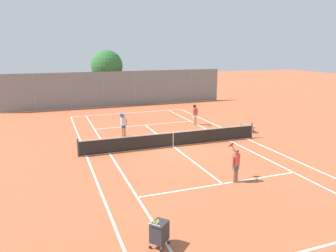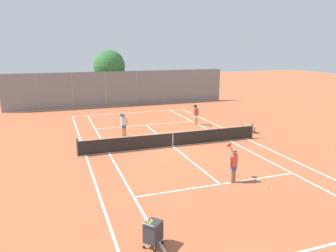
{
  "view_description": "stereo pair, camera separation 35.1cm",
  "coord_description": "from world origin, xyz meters",
  "px_view_note": "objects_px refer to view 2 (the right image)",
  "views": [
    {
      "loc": [
        -7.38,
        -18.9,
        6.21
      ],
      "look_at": [
        0.2,
        1.5,
        1.0
      ],
      "focal_mm": 35.0,
      "sensor_mm": 36.0,
      "label": 1
    },
    {
      "loc": [
        -7.05,
        -19.02,
        6.21
      ],
      "look_at": [
        0.2,
        1.5,
        1.0
      ],
      "focal_mm": 35.0,
      "sensor_mm": 36.0,
      "label": 2
    }
  ],
  "objects_px": {
    "ball_cart": "(153,231)",
    "tree_behind_left": "(110,67)",
    "loose_tennis_ball_1": "(267,187)",
    "player_near_side": "(233,164)",
    "courtside_bench": "(248,126)",
    "player_far_left": "(124,124)",
    "tennis_net": "(173,139)",
    "player_far_right": "(196,114)",
    "loose_tennis_ball_0": "(179,114)"
  },
  "relations": [
    {
      "from": "loose_tennis_ball_1",
      "to": "tree_behind_left",
      "type": "distance_m",
      "value": 26.09
    },
    {
      "from": "player_near_side",
      "to": "player_far_left",
      "type": "height_order",
      "value": "same"
    },
    {
      "from": "tennis_net",
      "to": "player_far_left",
      "type": "xyz_separation_m",
      "value": [
        -2.45,
        3.53,
        0.42
      ]
    },
    {
      "from": "tennis_net",
      "to": "player_far_left",
      "type": "distance_m",
      "value": 4.31
    },
    {
      "from": "player_far_right",
      "to": "tennis_net",
      "type": "bearing_deg",
      "value": -127.66
    },
    {
      "from": "player_far_right",
      "to": "player_near_side",
      "type": "bearing_deg",
      "value": -105.69
    },
    {
      "from": "tennis_net",
      "to": "loose_tennis_ball_0",
      "type": "height_order",
      "value": "tennis_net"
    },
    {
      "from": "courtside_bench",
      "to": "tree_behind_left",
      "type": "distance_m",
      "value": 18.48
    },
    {
      "from": "loose_tennis_ball_0",
      "to": "loose_tennis_ball_1",
      "type": "height_order",
      "value": "same"
    },
    {
      "from": "ball_cart",
      "to": "loose_tennis_ball_1",
      "type": "distance_m",
      "value": 6.77
    },
    {
      "from": "player_near_side",
      "to": "loose_tennis_ball_1",
      "type": "relative_size",
      "value": 26.88
    },
    {
      "from": "player_near_side",
      "to": "courtside_bench",
      "type": "bearing_deg",
      "value": 53.02
    },
    {
      "from": "tennis_net",
      "to": "ball_cart",
      "type": "distance_m",
      "value": 10.98
    },
    {
      "from": "tennis_net",
      "to": "courtside_bench",
      "type": "relative_size",
      "value": 8.0
    },
    {
      "from": "player_far_left",
      "to": "loose_tennis_ball_0",
      "type": "bearing_deg",
      "value": 42.43
    },
    {
      "from": "player_far_left",
      "to": "loose_tennis_ball_0",
      "type": "relative_size",
      "value": 26.88
    },
    {
      "from": "tennis_net",
      "to": "ball_cart",
      "type": "bearing_deg",
      "value": -113.55
    },
    {
      "from": "ball_cart",
      "to": "player_far_right",
      "type": "xyz_separation_m",
      "value": [
        8.27,
        15.1,
        0.4
      ]
    },
    {
      "from": "ball_cart",
      "to": "tree_behind_left",
      "type": "distance_m",
      "value": 28.69
    },
    {
      "from": "loose_tennis_ball_1",
      "to": "courtside_bench",
      "type": "bearing_deg",
      "value": 61.77
    },
    {
      "from": "ball_cart",
      "to": "loose_tennis_ball_0",
      "type": "xyz_separation_m",
      "value": [
        8.61,
        19.69,
        -0.5
      ]
    },
    {
      "from": "tennis_net",
      "to": "player_near_side",
      "type": "xyz_separation_m",
      "value": [
        0.68,
        -6.37,
        0.42
      ]
    },
    {
      "from": "ball_cart",
      "to": "loose_tennis_ball_1",
      "type": "relative_size",
      "value": 14.58
    },
    {
      "from": "tree_behind_left",
      "to": "ball_cart",
      "type": "bearing_deg",
      "value": -97.23
    },
    {
      "from": "player_far_left",
      "to": "ball_cart",
      "type": "bearing_deg",
      "value": -98.13
    },
    {
      "from": "ball_cart",
      "to": "loose_tennis_ball_0",
      "type": "relative_size",
      "value": 14.58
    },
    {
      "from": "loose_tennis_ball_0",
      "to": "tennis_net",
      "type": "bearing_deg",
      "value": -113.71
    },
    {
      "from": "loose_tennis_ball_0",
      "to": "tree_behind_left",
      "type": "bearing_deg",
      "value": 120.53
    },
    {
      "from": "player_far_right",
      "to": "ball_cart",
      "type": "bearing_deg",
      "value": -118.71
    },
    {
      "from": "tennis_net",
      "to": "ball_cart",
      "type": "relative_size",
      "value": 12.47
    },
    {
      "from": "ball_cart",
      "to": "player_far_left",
      "type": "xyz_separation_m",
      "value": [
        1.94,
        13.59,
        0.4
      ]
    },
    {
      "from": "courtside_bench",
      "to": "player_near_side",
      "type": "bearing_deg",
      "value": -126.98
    },
    {
      "from": "courtside_bench",
      "to": "player_far_left",
      "type": "bearing_deg",
      "value": 169.01
    },
    {
      "from": "loose_tennis_ball_0",
      "to": "tree_behind_left",
      "type": "relative_size",
      "value": 0.01
    },
    {
      "from": "loose_tennis_ball_0",
      "to": "loose_tennis_ball_1",
      "type": "xyz_separation_m",
      "value": [
        -2.38,
        -17.09,
        0.0
      ]
    },
    {
      "from": "tree_behind_left",
      "to": "player_far_left",
      "type": "bearing_deg",
      "value": -96.38
    },
    {
      "from": "ball_cart",
      "to": "tree_behind_left",
      "type": "relative_size",
      "value": 0.16
    },
    {
      "from": "tennis_net",
      "to": "player_far_left",
      "type": "relative_size",
      "value": 6.76
    },
    {
      "from": "tennis_net",
      "to": "tree_behind_left",
      "type": "distance_m",
      "value": 18.54
    },
    {
      "from": "ball_cart",
      "to": "loose_tennis_ball_0",
      "type": "height_order",
      "value": "ball_cart"
    },
    {
      "from": "courtside_bench",
      "to": "tree_behind_left",
      "type": "xyz_separation_m",
      "value": [
        -7.59,
        16.43,
        3.75
      ]
    },
    {
      "from": "player_far_right",
      "to": "loose_tennis_ball_1",
      "type": "xyz_separation_m",
      "value": [
        -2.04,
        -12.49,
        -0.89
      ]
    },
    {
      "from": "ball_cart",
      "to": "player_far_left",
      "type": "relative_size",
      "value": 0.54
    },
    {
      "from": "loose_tennis_ball_1",
      "to": "courtside_bench",
      "type": "xyz_separation_m",
      "value": [
        4.94,
        9.2,
        0.38
      ]
    },
    {
      "from": "ball_cart",
      "to": "player_near_side",
      "type": "bearing_deg",
      "value": 36.11
    },
    {
      "from": "loose_tennis_ball_1",
      "to": "ball_cart",
      "type": "bearing_deg",
      "value": -157.32
    },
    {
      "from": "courtside_bench",
      "to": "tennis_net",
      "type": "bearing_deg",
      "value": -165.66
    },
    {
      "from": "player_near_side",
      "to": "tree_behind_left",
      "type": "height_order",
      "value": "tree_behind_left"
    },
    {
      "from": "loose_tennis_ball_1",
      "to": "player_near_side",
      "type": "bearing_deg",
      "value": 136.91
    },
    {
      "from": "player_far_left",
      "to": "loose_tennis_ball_0",
      "type": "height_order",
      "value": "player_far_left"
    }
  ]
}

